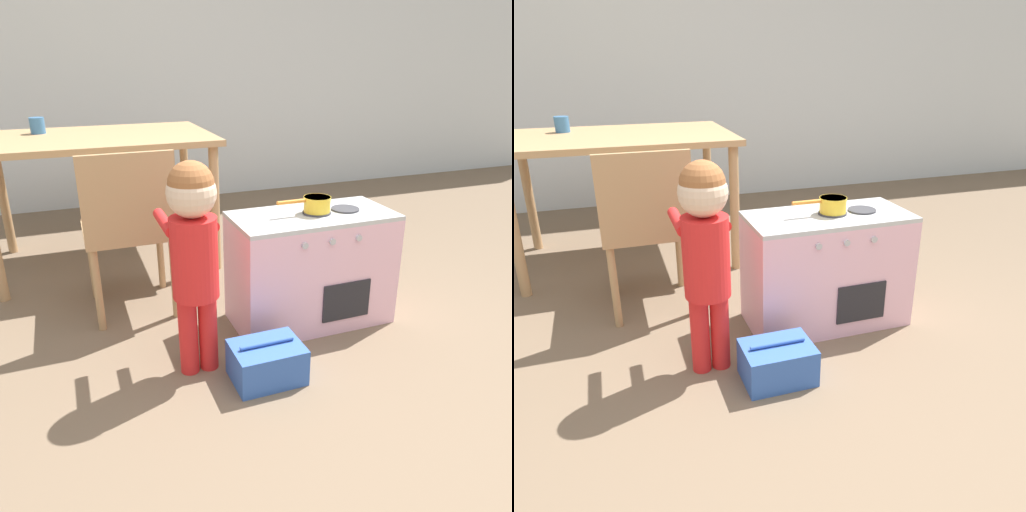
% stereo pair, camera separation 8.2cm
% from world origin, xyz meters
% --- Properties ---
extents(ground_plane, '(16.00, 16.00, 0.00)m').
position_xyz_m(ground_plane, '(0.00, 0.00, 0.00)').
color(ground_plane, brown).
extents(wall_back, '(10.00, 0.06, 2.60)m').
position_xyz_m(wall_back, '(0.00, 3.48, 1.30)').
color(wall_back, silver).
rests_on(wall_back, ground_plane).
extents(play_kitchen, '(0.75, 0.38, 0.55)m').
position_xyz_m(play_kitchen, '(0.29, 1.04, 0.27)').
color(play_kitchen, '#EAB2C6').
rests_on(play_kitchen, ground_plane).
extents(toy_pot, '(0.26, 0.13, 0.07)m').
position_xyz_m(toy_pot, '(0.30, 1.04, 0.59)').
color(toy_pot, yellow).
rests_on(toy_pot, play_kitchen).
extents(child_figure, '(0.21, 0.35, 0.87)m').
position_xyz_m(child_figure, '(-0.33, 0.82, 0.57)').
color(child_figure, red).
rests_on(child_figure, ground_plane).
extents(toy_basket, '(0.28, 0.21, 0.17)m').
position_xyz_m(toy_basket, '(-0.09, 0.66, 0.08)').
color(toy_basket, '#335BB2').
rests_on(toy_basket, ground_plane).
extents(dining_table, '(1.30, 0.86, 0.78)m').
position_xyz_m(dining_table, '(-0.55, 2.17, 0.69)').
color(dining_table, tan).
rests_on(dining_table, ground_plane).
extents(dining_chair_near, '(0.42, 0.42, 0.83)m').
position_xyz_m(dining_chair_near, '(-0.50, 1.41, 0.45)').
color(dining_chair_near, tan).
rests_on(dining_chair_near, ground_plane).
extents(cup_on_table, '(0.08, 0.08, 0.09)m').
position_xyz_m(cup_on_table, '(-0.86, 2.36, 0.83)').
color(cup_on_table, teal).
rests_on(cup_on_table, dining_table).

